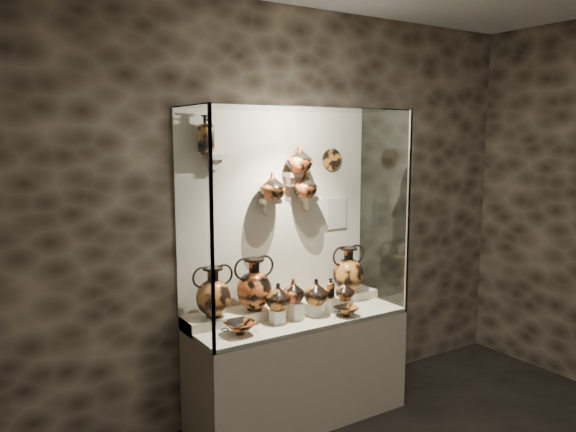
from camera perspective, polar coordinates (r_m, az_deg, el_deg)
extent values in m
cube|color=#2C251C|center=(4.46, -1.22, 0.40)|extent=(5.00, 0.02, 3.20)
cube|color=#BDB098|center=(4.52, 1.01, -15.33)|extent=(1.70, 0.60, 0.80)
cube|color=beige|center=(4.37, 1.03, -10.33)|extent=(1.68, 0.58, 0.03)
cube|color=beige|center=(4.50, -0.22, -9.31)|extent=(1.70, 0.25, 0.10)
cube|color=#BDB098|center=(4.45, -1.18, 0.39)|extent=(1.70, 0.03, 1.60)
cube|color=white|center=(3.95, 3.43, -0.60)|extent=(1.70, 0.01, 1.60)
cube|color=white|center=(3.80, -9.66, -1.06)|extent=(0.01, 0.60, 1.60)
cube|color=white|center=(4.71, 9.68, 0.69)|extent=(0.01, 0.60, 1.60)
cube|color=white|center=(4.15, 1.08, 10.85)|extent=(1.70, 0.60, 0.01)
cube|color=gray|center=(3.54, -7.74, -1.69)|extent=(0.02, 0.02, 1.60)
cube|color=gray|center=(4.49, 12.09, 0.28)|extent=(0.02, 0.02, 1.60)
cube|color=white|center=(4.20, -1.13, -10.18)|extent=(0.09, 0.09, 0.10)
cube|color=white|center=(4.28, 0.84, -9.60)|extent=(0.09, 0.09, 0.13)
cube|color=white|center=(4.38, 2.72, -9.48)|extent=(0.09, 0.09, 0.09)
cube|color=white|center=(4.46, 4.43, -8.95)|extent=(0.09, 0.09, 0.12)
cube|color=white|center=(4.55, 5.85, -8.89)|extent=(0.09, 0.09, 0.08)
cube|color=#BDB098|center=(4.09, -7.28, 5.98)|extent=(0.14, 0.12, 0.04)
cube|color=#BDB098|center=(4.33, -1.80, 1.50)|extent=(0.14, 0.12, 0.04)
cube|color=#BDB098|center=(4.41, 0.43, 4.24)|extent=(0.10, 0.12, 0.04)
cube|color=#BDB098|center=(4.53, 2.34, 1.79)|extent=(0.14, 0.12, 0.04)
imported|color=#A45D1F|center=(4.18, -1.04, -8.16)|extent=(0.19, 0.19, 0.20)
imported|color=#C75523|center=(4.24, 0.51, -7.61)|extent=(0.18, 0.18, 0.18)
imported|color=#A45D1F|center=(4.33, 2.84, -7.70)|extent=(0.23, 0.23, 0.20)
imported|color=#A45D1F|center=(4.49, 5.77, -7.54)|extent=(0.20, 0.20, 0.16)
imported|color=#C75523|center=(4.27, -1.58, 3.05)|extent=(0.24, 0.24, 0.21)
imported|color=#C75523|center=(4.38, 1.17, 5.84)|extent=(0.23, 0.23, 0.21)
imported|color=#C75523|center=(4.43, 1.77, 3.18)|extent=(0.21, 0.21, 0.20)
cylinder|color=#9F5B1F|center=(4.69, 4.45, 5.74)|extent=(0.18, 0.02, 0.18)
cube|color=beige|center=(4.77, 5.00, 0.25)|extent=(0.19, 0.01, 0.26)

